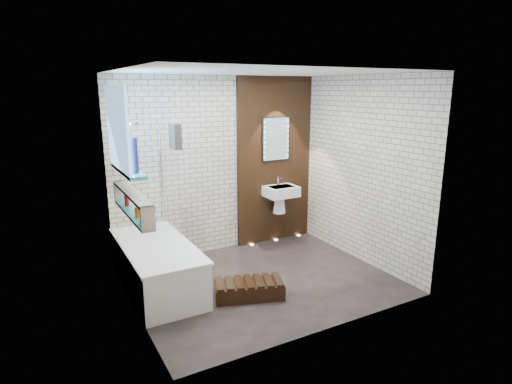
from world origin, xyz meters
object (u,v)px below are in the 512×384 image
walnut_step (249,290)px  led_mirror (276,139)px  washbasin (281,195)px  bath_screen (170,178)px  bathtub (157,266)px

walnut_step → led_mirror: bearing=49.8°
led_mirror → walnut_step: (-1.29, -1.53, -1.56)m
washbasin → led_mirror: (0.00, 0.16, 0.86)m
bath_screen → washbasin: bath_screen is taller
walnut_step → bathtub: bearing=139.6°
bath_screen → walnut_step: size_ratio=1.73×
bathtub → bath_screen: bearing=51.1°
walnut_step → washbasin: bearing=46.7°
bathtub → bath_screen: bath_screen is taller
led_mirror → washbasin: bearing=-90.0°
bath_screen → washbasin: bearing=5.8°
bathtub → walnut_step: (0.88, -0.75, -0.20)m
bathtub → walnut_step: bathtub is taller
bath_screen → walnut_step: bearing=-66.2°
bathtub → led_mirror: (2.17, 0.78, 1.36)m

